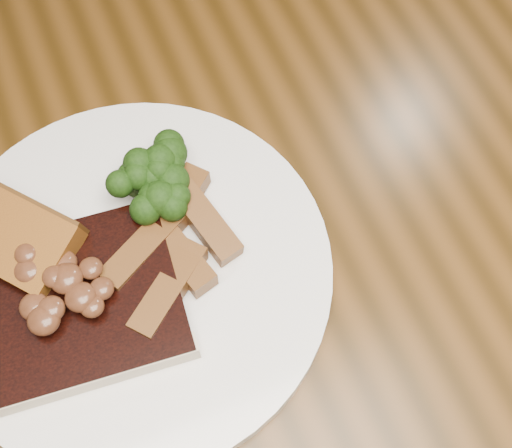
# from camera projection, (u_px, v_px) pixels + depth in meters

# --- Properties ---
(ground) EXTENTS (4.50, 4.50, 0.00)m
(ground) POSITION_uv_depth(u_px,v_px,m) (248.00, 425.00, 1.24)
(ground) COLOR #351F0C
(ground) RESTS_ON ground
(dining_table) EXTENTS (1.60, 0.90, 0.75)m
(dining_table) POSITION_uv_depth(u_px,v_px,m) (240.00, 294.00, 0.65)
(dining_table) COLOR #4C2E0F
(dining_table) RESTS_ON ground
(plate) EXTENTS (0.31, 0.31, 0.01)m
(plate) POSITION_uv_depth(u_px,v_px,m) (134.00, 273.00, 0.56)
(plate) COLOR white
(plate) RESTS_ON dining_table
(steak) EXTENTS (0.18, 0.14, 0.02)m
(steak) POSITION_uv_depth(u_px,v_px,m) (68.00, 307.00, 0.53)
(steak) COLOR black
(steak) RESTS_ON plate
(steak_bone) EXTENTS (0.16, 0.03, 0.02)m
(steak_bone) POSITION_uv_depth(u_px,v_px,m) (91.00, 378.00, 0.50)
(steak_bone) COLOR beige
(steak_bone) RESTS_ON plate
(mushroom_pile) EXTENTS (0.07, 0.07, 0.03)m
(mushroom_pile) POSITION_uv_depth(u_px,v_px,m) (56.00, 280.00, 0.51)
(mushroom_pile) COLOR brown
(mushroom_pile) RESTS_ON steak
(garlic_bread) EXTENTS (0.11, 0.12, 0.02)m
(garlic_bread) POSITION_uv_depth(u_px,v_px,m) (13.00, 245.00, 0.55)
(garlic_bread) COLOR brown
(garlic_bread) RESTS_ON plate
(potato_wedges) EXTENTS (0.10, 0.10, 0.02)m
(potato_wedges) POSITION_uv_depth(u_px,v_px,m) (190.00, 234.00, 0.55)
(potato_wedges) COLOR brown
(potato_wedges) RESTS_ON plate
(broccoli_cluster) EXTENTS (0.08, 0.08, 0.04)m
(broccoli_cluster) POSITION_uv_depth(u_px,v_px,m) (148.00, 176.00, 0.56)
(broccoli_cluster) COLOR #1D3E0E
(broccoli_cluster) RESTS_ON plate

